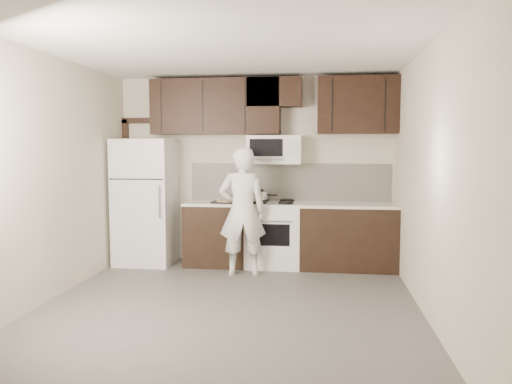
% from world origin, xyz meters
% --- Properties ---
extents(floor, '(4.50, 4.50, 0.00)m').
position_xyz_m(floor, '(0.00, 0.00, 0.00)').
color(floor, '#565350').
rests_on(floor, ground).
extents(back_wall, '(4.00, 0.00, 4.00)m').
position_xyz_m(back_wall, '(0.00, 2.25, 1.35)').
color(back_wall, beige).
rests_on(back_wall, ground).
extents(ceiling, '(4.50, 4.50, 0.00)m').
position_xyz_m(ceiling, '(0.00, 0.00, 2.70)').
color(ceiling, white).
rests_on(ceiling, back_wall).
extents(counter_run, '(2.95, 0.64, 0.91)m').
position_xyz_m(counter_run, '(0.60, 1.94, 0.46)').
color(counter_run, black).
rests_on(counter_run, floor).
extents(stove, '(0.76, 0.66, 0.94)m').
position_xyz_m(stove, '(0.30, 1.94, 0.46)').
color(stove, white).
rests_on(stove, floor).
extents(backsplash, '(2.90, 0.02, 0.54)m').
position_xyz_m(backsplash, '(0.50, 2.24, 1.18)').
color(backsplash, beige).
rests_on(backsplash, counter_run).
extents(upper_cabinets, '(3.48, 0.35, 0.78)m').
position_xyz_m(upper_cabinets, '(0.21, 2.08, 2.28)').
color(upper_cabinets, black).
rests_on(upper_cabinets, back_wall).
extents(microwave, '(0.76, 0.42, 0.40)m').
position_xyz_m(microwave, '(0.30, 2.06, 1.65)').
color(microwave, white).
rests_on(microwave, upper_cabinets).
extents(refrigerator, '(0.80, 0.76, 1.80)m').
position_xyz_m(refrigerator, '(-1.55, 1.89, 0.90)').
color(refrigerator, white).
rests_on(refrigerator, floor).
extents(door_trim, '(0.50, 0.08, 2.12)m').
position_xyz_m(door_trim, '(-1.92, 2.21, 1.25)').
color(door_trim, black).
rests_on(door_trim, floor).
extents(saucepan, '(0.32, 0.19, 0.18)m').
position_xyz_m(saucepan, '(0.12, 2.09, 0.98)').
color(saucepan, silver).
rests_on(saucepan, stove).
extents(baking_tray, '(0.39, 0.30, 0.02)m').
position_xyz_m(baking_tray, '(-0.36, 1.80, 0.92)').
color(baking_tray, black).
rests_on(baking_tray, counter_run).
extents(pizza, '(0.26, 0.26, 0.02)m').
position_xyz_m(pizza, '(-0.36, 1.80, 0.94)').
color(pizza, beige).
rests_on(pizza, baking_tray).
extents(person, '(0.67, 0.50, 1.69)m').
position_xyz_m(person, '(-0.06, 1.42, 0.85)').
color(person, white).
rests_on(person, floor).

